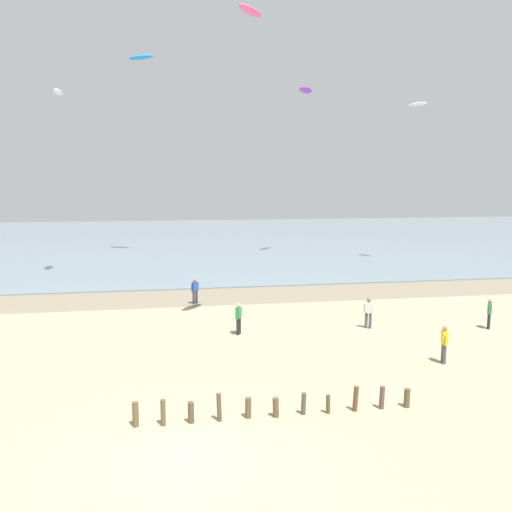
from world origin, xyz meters
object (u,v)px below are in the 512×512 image
object	(u,v)px
person_nearest_camera	(368,312)
kite_aloft_5	(250,11)
person_right_flank	(489,312)
kite_aloft_4	(142,57)
kite_aloft_0	(58,92)
kite_aloft_2	(417,104)
kite_aloft_3	(306,90)
person_mid_beach	(444,343)
person_left_flank	(239,318)
person_far_down_beach	(195,290)

from	to	relation	value
person_nearest_camera	kite_aloft_5	bearing A→B (deg)	174.48
person_right_flank	kite_aloft_4	distance (m)	42.66
person_nearest_camera	kite_aloft_5	world-z (taller)	kite_aloft_5
person_right_flank	kite_aloft_5	xyz separation A→B (m)	(-13.07, 1.78, 15.61)
kite_aloft_0	kite_aloft_2	distance (m)	32.58
person_nearest_camera	kite_aloft_3	size ratio (longest dim) A/B	0.61
kite_aloft_2	kite_aloft_5	distance (m)	28.29
person_mid_beach	kite_aloft_3	world-z (taller)	kite_aloft_3
person_left_flank	kite_aloft_5	bearing A→B (deg)	38.71
person_right_flank	person_mid_beach	bearing A→B (deg)	-139.20
person_nearest_camera	kite_aloft_4	bearing A→B (deg)	113.74
person_mid_beach	kite_aloft_2	xyz separation A→B (m)	(11.68, 26.87, 14.60)
person_left_flank	person_right_flank	world-z (taller)	same
person_far_down_beach	kite_aloft_5	size ratio (longest dim) A/B	0.85
person_nearest_camera	kite_aloft_4	world-z (taller)	kite_aloft_4
person_left_flank	kite_aloft_3	world-z (taller)	kite_aloft_3
person_nearest_camera	person_far_down_beach	size ratio (longest dim) A/B	1.00
person_mid_beach	person_left_flank	bearing A→B (deg)	145.93
kite_aloft_2	person_nearest_camera	bearing A→B (deg)	122.87
kite_aloft_2	kite_aloft_4	world-z (taller)	kite_aloft_4
kite_aloft_0	kite_aloft_5	distance (m)	21.83
person_left_flank	kite_aloft_3	size ratio (longest dim) A/B	0.61
person_nearest_camera	person_left_flank	xyz separation A→B (m)	(-7.25, 0.03, 0.00)
person_right_flank	kite_aloft_2	size ratio (longest dim) A/B	0.83
person_nearest_camera	kite_aloft_0	world-z (taller)	kite_aloft_0
kite_aloft_2	kite_aloft_5	bearing A→B (deg)	110.88
person_far_down_beach	kite_aloft_2	world-z (taller)	kite_aloft_2
person_mid_beach	kite_aloft_0	bearing A→B (deg)	131.04
person_mid_beach	person_far_down_beach	distance (m)	16.72
person_nearest_camera	person_left_flank	size ratio (longest dim) A/B	1.00
person_far_down_beach	kite_aloft_3	size ratio (longest dim) A/B	0.61
kite_aloft_2	kite_aloft_3	distance (m)	11.63
kite_aloft_0	kite_aloft_5	size ratio (longest dim) A/B	1.14
kite_aloft_0	kite_aloft_2	size ratio (longest dim) A/B	1.11
person_right_flank	kite_aloft_4	bearing A→B (deg)	122.22
person_mid_beach	kite_aloft_5	distance (m)	18.56
person_far_down_beach	kite_aloft_0	distance (m)	20.68
person_left_flank	person_far_down_beach	world-z (taller)	same
kite_aloft_2	person_mid_beach	bearing A→B (deg)	130.86
person_mid_beach	kite_aloft_2	distance (m)	32.73
person_nearest_camera	kite_aloft_0	size ratio (longest dim) A/B	0.75
person_right_flank	kite_aloft_5	distance (m)	20.44
person_far_down_beach	kite_aloft_0	world-z (taller)	kite_aloft_0
person_right_flank	kite_aloft_3	size ratio (longest dim) A/B	0.61
person_far_down_beach	kite_aloft_4	size ratio (longest dim) A/B	0.55
kite_aloft_5	person_mid_beach	bearing A→B (deg)	-92.40
kite_aloft_0	person_mid_beach	bearing A→B (deg)	35.28
kite_aloft_3	kite_aloft_2	bearing A→B (deg)	92.83
person_nearest_camera	kite_aloft_4	xyz separation A→B (m)	(-13.48, 30.66, 20.15)
kite_aloft_5	person_nearest_camera	bearing A→B (deg)	-58.65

